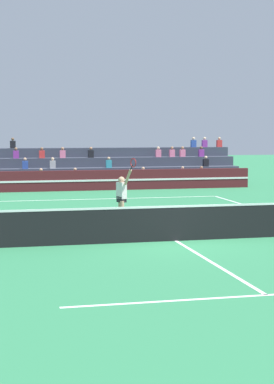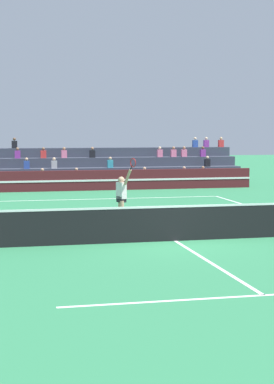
# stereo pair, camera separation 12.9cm
# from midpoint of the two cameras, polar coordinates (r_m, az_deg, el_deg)

# --- Properties ---
(ground_plane) EXTENTS (120.00, 120.00, 0.00)m
(ground_plane) POSITION_cam_midpoint_polar(r_m,az_deg,el_deg) (19.13, 3.61, -4.36)
(ground_plane) COLOR #2D7A4C
(court_lines) EXTENTS (11.10, 23.90, 0.01)m
(court_lines) POSITION_cam_midpoint_polar(r_m,az_deg,el_deg) (19.13, 3.61, -4.35)
(court_lines) COLOR white
(court_lines) RESTS_ON ground
(tennis_net) EXTENTS (12.00, 0.10, 1.10)m
(tennis_net) POSITION_cam_midpoint_polar(r_m,az_deg,el_deg) (19.04, 3.62, -2.75)
(tennis_net) COLOR slate
(tennis_net) RESTS_ON ground
(sponsor_banner_wall) EXTENTS (18.00, 0.26, 1.10)m
(sponsor_banner_wall) POSITION_cam_midpoint_polar(r_m,az_deg,el_deg) (34.86, -3.82, 1.04)
(sponsor_banner_wall) COLOR #51191E
(sponsor_banner_wall) RESTS_ON ground
(bleacher_stand) EXTENTS (18.41, 3.80, 2.83)m
(bleacher_stand) POSITION_cam_midpoint_polar(r_m,az_deg,el_deg) (37.97, -4.55, 1.84)
(bleacher_stand) COLOR #383D4C
(bleacher_stand) RESTS_ON ground
(tennis_player) EXTENTS (0.53, 1.09, 2.42)m
(tennis_player) POSITION_cam_midpoint_polar(r_m,az_deg,el_deg) (21.73, -1.20, -0.54)
(tennis_player) COLOR tan
(tennis_player) RESTS_ON ground
(tennis_ball) EXTENTS (0.07, 0.07, 0.07)m
(tennis_ball) POSITION_cam_midpoint_polar(r_m,az_deg,el_deg) (22.23, 5.71, -2.90)
(tennis_ball) COLOR #C6DB33
(tennis_ball) RESTS_ON ground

